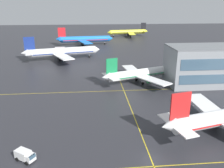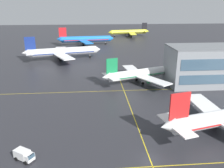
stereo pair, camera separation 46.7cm
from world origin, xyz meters
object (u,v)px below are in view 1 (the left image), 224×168
airliner_third_row (62,52)px  airliner_far_right_stand (128,32)px  airliner_far_left_stand (84,39)px  service_truck_red_van (25,155)px  airliner_second_row (143,73)px

airliner_third_row → airliner_far_right_stand: size_ratio=1.09×
airliner_far_left_stand → service_truck_red_van: (-9.62, -131.90, -3.17)m
airliner_third_row → airliner_far_left_stand: bearing=75.9°
airliner_far_left_stand → service_truck_red_van: bearing=-94.2°
airliner_second_row → airliner_far_right_stand: size_ratio=0.89×
airliner_far_right_stand → airliner_far_left_stand: bearing=-131.9°
airliner_third_row → airliner_far_right_stand: airliner_third_row is taller
airliner_second_row → airliner_third_row: size_ratio=0.81×
airliner_third_row → service_truck_red_van: airliner_third_row is taller
airliner_third_row → airliner_far_left_stand: size_ratio=1.01×
airliner_far_right_stand → airliner_second_row: bearing=-96.4°
airliner_far_left_stand → airliner_far_right_stand: 57.01m
airliner_second_row → airliner_far_right_stand: airliner_far_right_stand is taller
airliner_far_left_stand → airliner_third_row: bearing=-104.1°
airliner_third_row → service_truck_red_van: 86.92m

